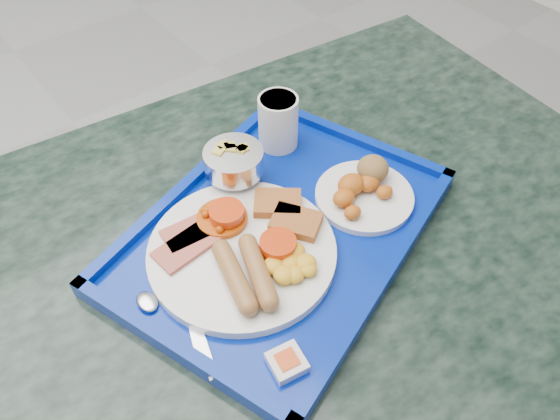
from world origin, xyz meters
The scene contains 9 objects.
table centered at (0.56, -0.80, 0.57)m, with size 1.31×0.95×0.76m.
tray centered at (0.57, -0.80, 0.77)m, with size 0.58×0.50×0.03m.
main_plate centered at (0.51, -0.81, 0.79)m, with size 0.27×0.27×0.04m.
bread_plate centered at (0.72, -0.83, 0.80)m, with size 0.15×0.15×0.05m.
fruit_bowl centered at (0.58, -0.68, 0.82)m, with size 0.09×0.09×0.07m.
juice_cup centered at (0.69, -0.65, 0.83)m, with size 0.07×0.07×0.09m.
spoon centered at (0.36, -0.82, 0.78)m, with size 0.07×0.15×0.01m.
knife centered at (0.39, -0.87, 0.78)m, with size 0.01×0.16×0.00m, color silver.
jam_packet centered at (0.44, -0.98, 0.79)m, with size 0.05×0.05×0.02m.
Camera 1 is at (0.25, -1.21, 1.40)m, focal length 35.00 mm.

